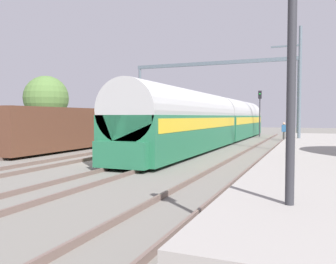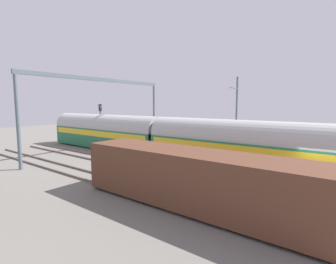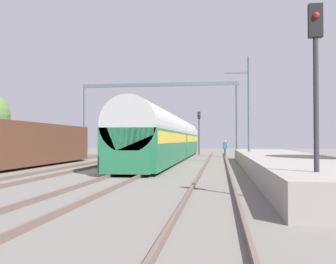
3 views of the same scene
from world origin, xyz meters
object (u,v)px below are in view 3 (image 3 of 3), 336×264
(passenger_train, at_px, (171,138))
(railway_signal_near, at_px, (316,77))
(railway_signal_far, at_px, (199,127))
(freight_car, at_px, (36,144))
(catenary_gantry, at_px, (159,101))
(person_crossing, at_px, (225,147))

(passenger_train, bearing_deg, railway_signal_near, -73.30)
(passenger_train, bearing_deg, railway_signal_far, 80.49)
(freight_car, xyz_separation_m, catenary_gantry, (6.23, 14.89, 4.45))
(passenger_train, relative_size, catenary_gantry, 1.95)
(railway_signal_far, bearing_deg, person_crossing, -62.80)
(catenary_gantry, bearing_deg, person_crossing, -2.41)
(person_crossing, height_order, railway_signal_far, railway_signal_far)
(freight_car, xyz_separation_m, railway_signal_near, (15.26, -14.17, 1.97))
(catenary_gantry, bearing_deg, freight_car, -112.71)
(catenary_gantry, bearing_deg, railway_signal_near, -72.75)
(railway_signal_near, height_order, railway_signal_far, railway_signal_near)
(freight_car, relative_size, catenary_gantry, 0.77)
(freight_car, height_order, railway_signal_near, railway_signal_near)
(freight_car, height_order, person_crossing, freight_car)
(railway_signal_near, bearing_deg, railway_signal_far, 98.27)
(railway_signal_near, distance_m, railway_signal_far, 34.97)
(freight_car, bearing_deg, catenary_gantry, 67.29)
(passenger_train, height_order, railway_signal_near, railway_signal_near)
(person_crossing, distance_m, catenary_gantry, 8.54)
(person_crossing, bearing_deg, passenger_train, 41.00)
(freight_car, relative_size, railway_signal_near, 2.41)
(railway_signal_near, relative_size, railway_signal_far, 1.04)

